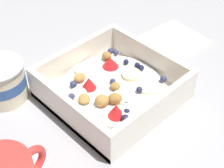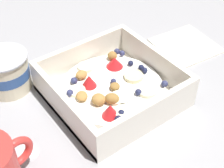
{
  "view_description": "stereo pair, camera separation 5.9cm",
  "coord_description": "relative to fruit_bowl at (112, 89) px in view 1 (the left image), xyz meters",
  "views": [
    {
      "loc": [
        -0.31,
        -0.32,
        0.42
      ],
      "look_at": [
        -0.01,
        -0.01,
        0.03
      ],
      "focal_mm": 53.91,
      "sensor_mm": 36.0,
      "label": 1
    },
    {
      "loc": [
        -0.27,
        -0.36,
        0.42
      ],
      "look_at": [
        -0.01,
        -0.01,
        0.03
      ],
      "focal_mm": 53.91,
      "sensor_mm": 36.0,
      "label": 2
    }
  ],
  "objects": [
    {
      "name": "yogurt_cup",
      "position": [
        -0.14,
        0.13,
        0.02
      ],
      "size": [
        0.09,
        0.09,
        0.07
      ],
      "color": "beige",
      "rests_on": "ground"
    },
    {
      "name": "spoon",
      "position": [
        -0.19,
        0.01,
        -0.02
      ],
      "size": [
        0.1,
        0.16,
        0.01
      ],
      "color": "silver",
      "rests_on": "ground"
    },
    {
      "name": "ground_plane",
      "position": [
        0.01,
        0.01,
        -0.02
      ],
      "size": [
        2.4,
        2.4,
        0.0
      ],
      "primitive_type": "plane",
      "color": "#9E9EA3"
    },
    {
      "name": "fruit_bowl",
      "position": [
        0.0,
        0.0,
        0.0
      ],
      "size": [
        0.21,
        0.21,
        0.06
      ],
      "color": "white",
      "rests_on": "ground"
    },
    {
      "name": "folded_napkin",
      "position": [
        0.22,
        0.03,
        -0.02
      ],
      "size": [
        0.13,
        0.13,
        0.01
      ],
      "primitive_type": "cube",
      "rotation": [
        0.0,
        0.0,
        -0.11
      ],
      "color": "silver",
      "rests_on": "ground"
    }
  ]
}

